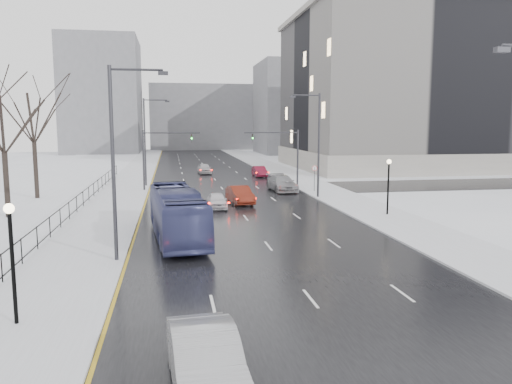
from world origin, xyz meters
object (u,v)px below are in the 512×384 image
sedan_center_far (204,169)px  lamppost_r_mid (388,179)px  tree_park_d (9,218)px  sedan_right_near (240,195)px  sedan_left_near (206,361)px  sedan_right_distant (260,171)px  sedan_center_near (217,201)px  streetlight_l_far (147,137)px  lamppost_l (11,246)px  sedan_right_far (282,183)px  streetlight_r_mid (316,140)px  no_uturn_sign (315,171)px  streetlight_l_near (117,154)px  bus (177,214)px  mast_signal_left (154,153)px  tree_park_e (38,199)px  mast_signal_right (288,151)px

sedan_center_far → lamppost_r_mid: bearing=-74.6°
tree_park_d → sedan_right_near: tree_park_d is taller
sedan_left_near → sedan_right_distant: 54.84m
lamppost_r_mid → sedan_center_near: 14.14m
streetlight_l_far → sedan_right_near: 17.25m
lamppost_l → sedan_right_distant: 51.35m
sedan_right_far → sedan_right_distant: 14.78m
sedan_center_far → sedan_right_distant: 8.86m
tree_park_d → streetlight_r_mid: 27.24m
tree_park_d → no_uturn_sign: (27.00, 10.00, 2.30)m
streetlight_l_near → lamppost_l: (-2.83, -8.00, -2.67)m
tree_park_d → streetlight_l_near: bearing=-55.5°
sedan_left_near → bus: 18.29m
mast_signal_left → tree_park_d: bearing=-126.8°
streetlight_l_far → no_uturn_sign: (17.37, -8.00, -3.32)m
tree_park_d → sedan_right_near: 18.72m
sedan_center_near → no_uturn_sign: bearing=37.6°
tree_park_e → streetlight_r_mid: size_ratio=1.35×
tree_park_d → lamppost_r_mid: tree_park_d is taller
tree_park_d → streetlight_l_far: (9.63, 18.00, 5.62)m
sedan_right_far → tree_park_d: bearing=-158.3°
bus → sedan_right_far: bus is taller
sedan_left_near → sedan_center_far: bearing=82.0°
streetlight_l_near → streetlight_l_far: 32.00m
tree_park_d → sedan_center_near: tree_park_d is taller
tree_park_d → sedan_left_near: 30.39m
mast_signal_right → mast_signal_left: (-14.65, 0.00, 0.00)m
tree_park_e → sedan_left_near: 39.78m
sedan_left_near → sedan_right_distant: sedan_left_near is taller
bus → streetlight_r_mid: bearing=43.1°
streetlight_r_mid → tree_park_e: bearing=171.4°
lamppost_r_mid → sedan_right_far: bearing=107.6°
tree_park_d → sedan_right_distant: tree_park_d is taller
streetlight_l_far → lamppost_r_mid: (19.17, -22.00, -2.67)m
lamppost_r_mid → no_uturn_sign: (-1.80, 14.00, -0.64)m
mast_signal_right → no_uturn_sign: mast_signal_right is taller
sedan_right_near → tree_park_e: bearing=155.2°
streetlight_l_near → sedan_center_near: size_ratio=2.56×
streetlight_l_far → lamppost_r_mid: streetlight_l_far is taller
lamppost_l → mast_signal_right: size_ratio=0.66×
bus → sedan_center_far: bearing=78.4°
sedan_right_far → streetlight_l_far: bearing=151.5°
lamppost_l → no_uturn_sign: size_ratio=1.59×
streetlight_r_mid → sedan_right_near: 9.29m
no_uturn_sign → sedan_center_far: size_ratio=0.61×
streetlight_l_near → mast_signal_left: bearing=88.3°
streetlight_r_mid → sedan_right_distant: 20.97m
lamppost_r_mid → sedan_right_far: 16.43m
sedan_left_near → sedan_right_near: (5.21, 31.29, -0.04)m
tree_park_e → mast_signal_left: (10.87, 4.00, 4.11)m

